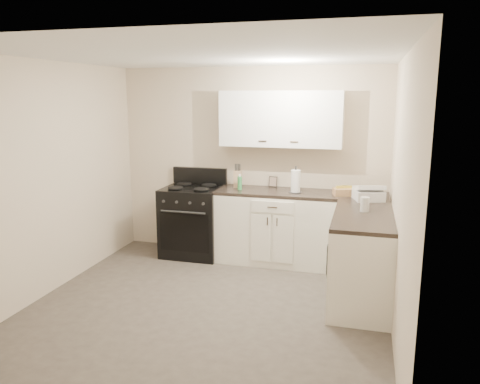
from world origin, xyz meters
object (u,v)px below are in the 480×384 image
(paper_towel, at_px, (296,181))
(wicker_basket, at_px, (345,192))
(stove, at_px, (193,222))
(countertop_grill, at_px, (368,195))
(knife_block, at_px, (238,179))

(paper_towel, xyz_separation_m, wicker_basket, (0.60, -0.01, -0.10))
(stove, bearing_deg, countertop_grill, -5.51)
(countertop_grill, bearing_deg, knife_block, 152.35)
(paper_towel, relative_size, countertop_grill, 0.90)
(paper_towel, bearing_deg, wicker_basket, -1.17)
(knife_block, relative_size, paper_towel, 0.78)
(knife_block, height_order, wicker_basket, knife_block)
(paper_towel, relative_size, wicker_basket, 1.08)
(stove, xyz_separation_m, knife_block, (0.59, 0.12, 0.59))
(wicker_basket, bearing_deg, countertop_grill, -34.04)
(wicker_basket, bearing_deg, knife_block, 173.78)
(paper_towel, bearing_deg, countertop_grill, -12.80)
(knife_block, relative_size, countertop_grill, 0.70)
(wicker_basket, distance_m, countertop_grill, 0.34)
(countertop_grill, bearing_deg, wicker_basket, 129.82)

